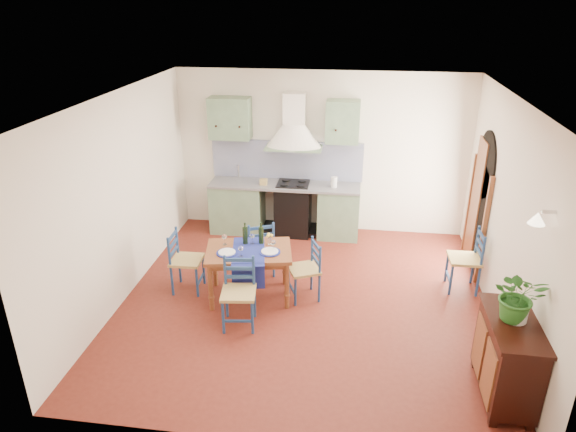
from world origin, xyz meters
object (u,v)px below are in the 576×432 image
Objects in this scene: chair_near at (239,292)px; potted_plant at (519,296)px; dining_table at (249,255)px; sideboard at (507,356)px.

potted_plant reaches higher than chair_near.
dining_table reaches higher than chair_near.
sideboard is (3.03, -1.54, -0.14)m from dining_table.
dining_table is at bearing 90.08° from chair_near.
sideboard is 0.70m from potted_plant.
dining_table is 1.40× the size of chair_near.
chair_near is (0.00, -0.66, -0.18)m from dining_table.
dining_table is at bearing 153.02° from sideboard.
potted_plant is (3.04, -1.50, 0.56)m from dining_table.
potted_plant is at bearing -15.50° from chair_near.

